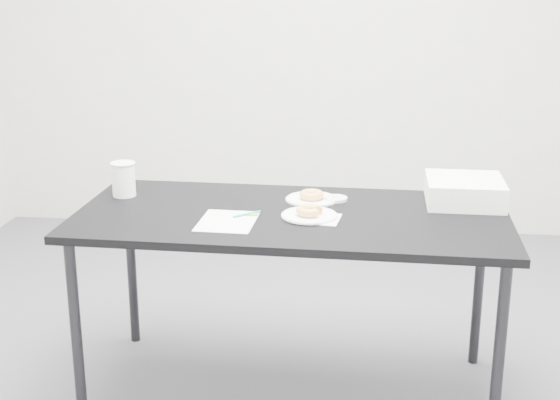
# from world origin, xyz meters

# --- Properties ---
(floor) EXTENTS (4.00, 4.00, 0.00)m
(floor) POSITION_xyz_m (0.00, 0.00, 0.00)
(floor) COLOR #505055
(floor) RESTS_ON ground
(wall_back) EXTENTS (4.00, 0.02, 2.70)m
(wall_back) POSITION_xyz_m (0.00, 2.00, 1.35)
(wall_back) COLOR silver
(wall_back) RESTS_ON floor
(table) EXTENTS (1.68, 0.83, 0.76)m
(table) POSITION_xyz_m (0.11, -0.07, 0.70)
(table) COLOR black
(table) RESTS_ON floor
(scorecard) EXTENTS (0.22, 0.27, 0.00)m
(scorecard) POSITION_xyz_m (-0.12, -0.20, 0.76)
(scorecard) COLOR white
(scorecard) RESTS_ON table
(logo_patch) EXTENTS (0.04, 0.04, 0.00)m
(logo_patch) POSITION_xyz_m (-0.04, -0.11, 0.76)
(logo_patch) COLOR green
(logo_patch) RESTS_ON scorecard
(pen) EXTENTS (0.10, 0.09, 0.01)m
(pen) POSITION_xyz_m (-0.06, -0.12, 0.76)
(pen) COLOR #0D9776
(pen) RESTS_ON scorecard
(napkin) EXTENTS (0.17, 0.17, 0.00)m
(napkin) POSITION_xyz_m (0.22, -0.13, 0.76)
(napkin) COLOR white
(napkin) RESTS_ON table
(plate_near) EXTENTS (0.21, 0.21, 0.01)m
(plate_near) POSITION_xyz_m (0.18, -0.11, 0.76)
(plate_near) COLOR white
(plate_near) RESTS_ON napkin
(donut_near) EXTENTS (0.12, 0.12, 0.03)m
(donut_near) POSITION_xyz_m (0.18, -0.11, 0.78)
(donut_near) COLOR #D88B44
(donut_near) RESTS_ON plate_near
(plate_far) EXTENTS (0.21, 0.21, 0.01)m
(plate_far) POSITION_xyz_m (0.18, 0.11, 0.76)
(plate_far) COLOR white
(plate_far) RESTS_ON table
(donut_far) EXTENTS (0.10, 0.10, 0.03)m
(donut_far) POSITION_xyz_m (0.18, 0.11, 0.78)
(donut_far) COLOR #D88B44
(donut_far) RESTS_ON plate_far
(coffee_cup) EXTENTS (0.09, 0.09, 0.14)m
(coffee_cup) POSITION_xyz_m (-0.60, 0.09, 0.83)
(coffee_cup) COLOR white
(coffee_cup) RESTS_ON table
(cup_lid) EXTENTS (0.09, 0.09, 0.01)m
(cup_lid) POSITION_xyz_m (0.27, 0.12, 0.76)
(cup_lid) COLOR white
(cup_lid) RESTS_ON table
(bakery_box) EXTENTS (0.31, 0.31, 0.10)m
(bakery_box) POSITION_xyz_m (0.79, 0.14, 0.81)
(bakery_box) COLOR white
(bakery_box) RESTS_ON table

